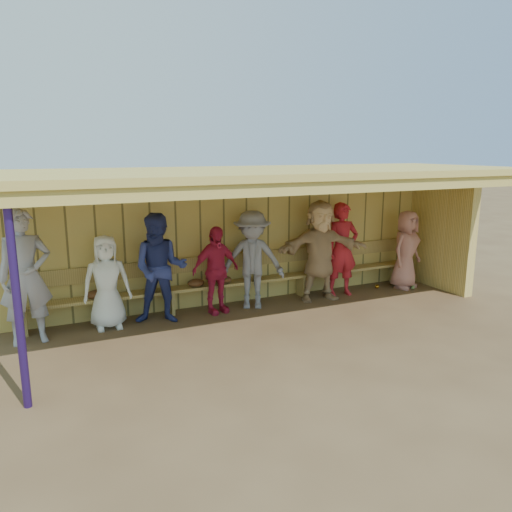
# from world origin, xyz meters

# --- Properties ---
(ground) EXTENTS (90.00, 90.00, 0.00)m
(ground) POSITION_xyz_m (0.00, 0.00, 0.00)
(ground) COLOR brown
(ground) RESTS_ON ground
(player_a) EXTENTS (0.78, 0.55, 2.00)m
(player_a) POSITION_xyz_m (-3.53, 0.66, 1.00)
(player_a) COLOR #9D9CA4
(player_a) RESTS_ON ground
(player_b) EXTENTS (0.75, 0.50, 1.51)m
(player_b) POSITION_xyz_m (-2.38, 0.81, 0.75)
(player_b) COLOR white
(player_b) RESTS_ON ground
(player_c) EXTENTS (1.06, 0.95, 1.81)m
(player_c) POSITION_xyz_m (-1.54, 0.71, 0.91)
(player_c) COLOR navy
(player_c) RESTS_ON ground
(player_d) EXTENTS (0.95, 0.53, 1.52)m
(player_d) POSITION_xyz_m (-0.56, 0.80, 0.76)
(player_d) COLOR #C92041
(player_d) RESTS_ON ground
(player_e) EXTENTS (1.30, 1.07, 1.76)m
(player_e) POSITION_xyz_m (0.14, 0.81, 0.88)
(player_e) COLOR gray
(player_e) RESTS_ON ground
(player_f) EXTENTS (1.82, 0.81, 1.89)m
(player_f) POSITION_xyz_m (1.49, 0.73, 0.95)
(player_f) COLOR #D9AE7A
(player_f) RESTS_ON ground
(player_g) EXTENTS (0.70, 0.51, 1.81)m
(player_g) POSITION_xyz_m (2.04, 0.81, 0.90)
(player_g) COLOR red
(player_g) RESTS_ON ground
(player_h) EXTENTS (0.90, 0.73, 1.60)m
(player_h) POSITION_xyz_m (3.53, 0.70, 0.80)
(player_h) COLOR tan
(player_h) RESTS_ON ground
(dugout_structure) EXTENTS (8.80, 3.20, 2.50)m
(dugout_structure) POSITION_xyz_m (0.39, 0.69, 1.69)
(dugout_structure) COLOR #D2B559
(dugout_structure) RESTS_ON ground
(bench) EXTENTS (7.60, 0.34, 0.93)m
(bench) POSITION_xyz_m (0.00, 1.12, 0.53)
(bench) COLOR tan
(bench) RESTS_ON ground
(dugout_equipment) EXTENTS (6.40, 0.62, 0.80)m
(dugout_equipment) POSITION_xyz_m (-0.39, 0.99, 0.49)
(dugout_equipment) COLOR orange
(dugout_equipment) RESTS_ON ground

